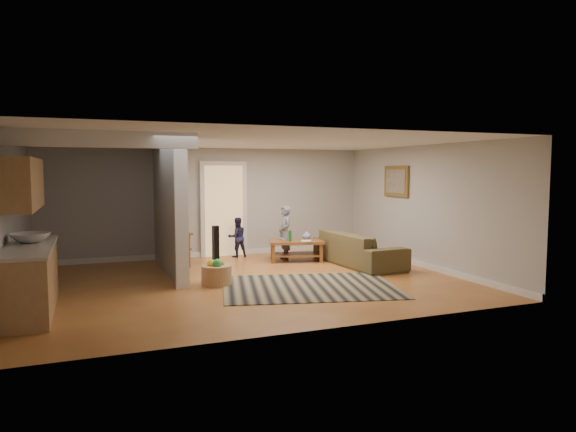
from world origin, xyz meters
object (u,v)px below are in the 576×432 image
Objects in this scene: sofa at (358,265)px; speaker_right at (184,246)px; tv_console at (176,234)px; toddler at (237,257)px; child at (285,259)px; speaker_left at (216,253)px; coffee_table at (297,245)px; toy_basket at (217,274)px.

sofa is 2.35× the size of speaker_right.
speaker_right is (0.03, -0.80, -0.15)m from tv_console.
sofa is at bearing 134.62° from toddler.
child is (2.38, -0.26, -0.65)m from tv_console.
tv_console is 1.18× the size of speaker_right.
speaker_left reaches higher than child.
speaker_left is 1.18m from speaker_right.
sofa is 2.59× the size of toddler.
child is at bearing 122.56° from coffee_table.
speaker_right is 1.10× the size of toddler.
toy_basket reaches higher than sofa.
toddler is at bearing 44.90° from sofa.
coffee_table is 2.80m from toy_basket.
coffee_table is (-1.04, 0.90, 0.36)m from sofa.
tv_console reaches higher than child.
toy_basket is at bearing -89.25° from tv_console.
coffee_table is at bearing 20.87° from speaker_left.
speaker_left is at bearing -147.32° from coffee_table.
sofa is 3.92m from tv_console.
toy_basket is (0.31, -1.44, -0.31)m from speaker_right.
speaker_left is at bearing -85.81° from tv_console.
tv_console is 1.30× the size of toddler.
sofa is 2.36× the size of speaker_left.
toddler reaches higher than sofa.
toddler is at bearing 9.63° from tv_console.
tv_console is 0.99× the size of child.
toy_basket reaches higher than toddler.
coffee_table is 1.10× the size of child.
child is (-0.18, 0.28, -0.36)m from coffee_table.
tv_console reaches higher than toddler.
child is at bearing 137.90° from toddler.
tv_console is 2.26× the size of toy_basket.
tv_console is 0.81m from speaker_right.
speaker_left is at bearing 78.14° from toy_basket.
speaker_left reaches higher than toy_basket.
sofa is 3.36m from toy_basket.
child is at bearing 44.19° from toy_basket.
toddler is (-1.08, 0.99, -0.36)m from coffee_table.
coffee_table is at bearing -19.57° from tv_console.
speaker_right reaches higher than child.
toy_basket is at bearing -142.41° from coffee_table.
speaker_right is 0.83× the size of child.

